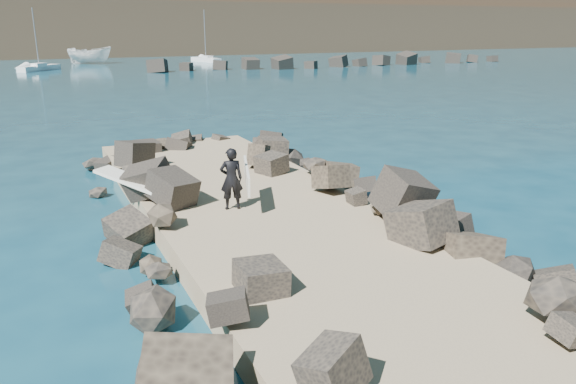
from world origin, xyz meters
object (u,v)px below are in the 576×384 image
(boat_imported, at_px, (90,55))
(surfboard_resting, at_px, (137,187))
(sailboat_d, at_px, (206,60))
(surfer_with_board, at_px, (234,178))

(boat_imported, bearing_deg, surfboard_resting, -165.32)
(surfboard_resting, xyz_separation_m, sailboat_d, (23.19, 69.93, -0.70))
(boat_imported, xyz_separation_m, surfer_with_board, (-4.25, -74.96, 0.24))
(sailboat_d, bearing_deg, surfer_with_board, -106.25)
(boat_imported, height_order, sailboat_d, sailboat_d)
(surfboard_resting, bearing_deg, surfer_with_board, -78.42)
(boat_imported, height_order, surfer_with_board, boat_imported)
(surfboard_resting, relative_size, surfer_with_board, 1.29)
(surfboard_resting, xyz_separation_m, boat_imported, (6.54, 73.20, 0.18))
(surfboard_resting, height_order, sailboat_d, sailboat_d)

